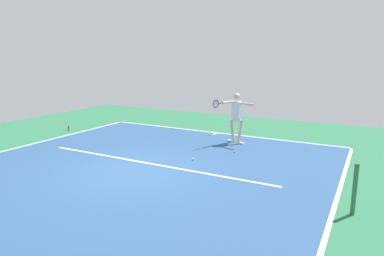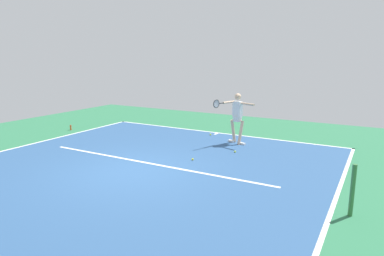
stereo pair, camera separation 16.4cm
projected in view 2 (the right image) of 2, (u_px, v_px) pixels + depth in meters
name	position (u px, v px, depth m)	size (l,w,h in m)	color
ground_plane	(133.00, 171.00, 9.38)	(20.09, 20.09, 0.00)	#2D754C
court_surface	(133.00, 171.00, 9.38)	(10.40, 11.28, 0.00)	#2D5484
court_line_baseline_near	(218.00, 133.00, 14.15)	(10.40, 0.10, 0.01)	white
court_line_sideline_left	(331.00, 212.00, 6.91)	(0.10, 11.28, 0.01)	white
court_line_sideline_right	(17.00, 147.00, 11.85)	(0.10, 11.28, 0.01)	white
court_line_service	(150.00, 163.00, 10.06)	(7.80, 0.10, 0.01)	white
court_line_centre_mark	(216.00, 134.00, 13.98)	(0.10, 0.30, 0.01)	white
net_post	(352.00, 190.00, 6.63)	(0.09, 0.09, 1.07)	#38753D
tennis_player	(237.00, 115.00, 12.19)	(1.23, 1.18, 1.85)	beige
tennis_ball_near_service_line	(193.00, 159.00, 10.37)	(0.07, 0.07, 0.07)	yellow
tennis_ball_centre_court	(210.00, 135.00, 13.71)	(0.07, 0.07, 0.07)	#C6E53D
tennis_ball_by_sideline	(235.00, 152.00, 11.21)	(0.07, 0.07, 0.07)	#C6E53D
water_bottle	(71.00, 128.00, 14.68)	(0.07, 0.07, 0.22)	#D84C1E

